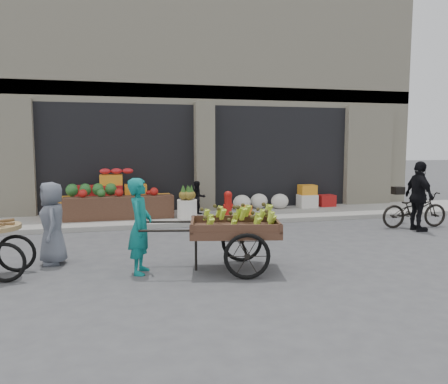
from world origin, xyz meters
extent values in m
plane|color=#424244|center=(0.00, 0.00, 0.00)|extent=(80.00, 80.00, 0.00)
cube|color=gray|center=(0.00, 4.10, 0.06)|extent=(18.00, 2.20, 0.12)
cube|color=beige|center=(0.00, 8.20, 3.50)|extent=(14.00, 6.00, 7.00)
cube|color=gray|center=(0.00, 5.35, 3.60)|extent=(14.00, 0.30, 0.40)
cube|color=black|center=(-2.48, 6.00, 1.67)|extent=(4.40, 1.60, 3.10)
cube|color=black|center=(2.48, 6.00, 1.67)|extent=(4.40, 1.60, 3.10)
cube|color=beige|center=(0.00, 5.15, 1.67)|extent=(0.55, 0.80, 3.22)
cube|color=brown|center=(-2.48, 3.95, 0.42)|extent=(2.80, 0.45, 0.60)
sphere|color=#1E5923|center=(-3.17, 4.45, 0.86)|extent=(0.34, 0.34, 0.34)
cylinder|color=silver|center=(-0.75, 3.60, 0.37)|extent=(0.52, 0.52, 0.50)
cylinder|color=#A5140F|center=(0.35, 3.55, 0.40)|extent=(0.20, 0.20, 0.56)
sphere|color=#A5140F|center=(0.35, 3.55, 0.72)|extent=(0.22, 0.22, 0.22)
cylinder|color=orange|center=(0.85, 3.50, 0.27)|extent=(0.32, 0.32, 0.30)
ellipsoid|color=silver|center=(1.68, 4.70, 0.34)|extent=(1.70, 0.60, 0.44)
imported|color=black|center=(-0.35, 4.20, 0.58)|extent=(0.51, 0.43, 0.93)
cube|color=brown|center=(-0.68, -0.85, 0.66)|extent=(1.61, 1.22, 0.13)
torus|color=black|center=(-0.63, -1.38, 0.36)|extent=(0.72, 0.21, 0.73)
torus|color=black|center=(-0.42, -0.38, 0.36)|extent=(0.72, 0.21, 0.73)
cylinder|color=black|center=(-1.30, -0.72, 0.30)|extent=(0.05, 0.05, 0.60)
imported|color=#0E716D|center=(-2.19, -0.64, 0.77)|extent=(0.51, 0.64, 1.55)
torus|color=black|center=(-4.20, -0.65, 0.31)|extent=(0.62, 0.11, 0.62)
torus|color=black|center=(-4.16, -0.09, 0.31)|extent=(0.62, 0.11, 0.62)
imported|color=slate|center=(-3.64, 0.28, 0.72)|extent=(0.56, 0.76, 1.43)
imported|color=black|center=(4.65, 1.64, 0.45)|extent=(1.75, 0.71, 0.90)
imported|color=black|center=(4.45, 1.24, 0.84)|extent=(0.47, 1.01, 1.67)
camera|label=1|loc=(-2.56, -7.64, 2.09)|focal=35.00mm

